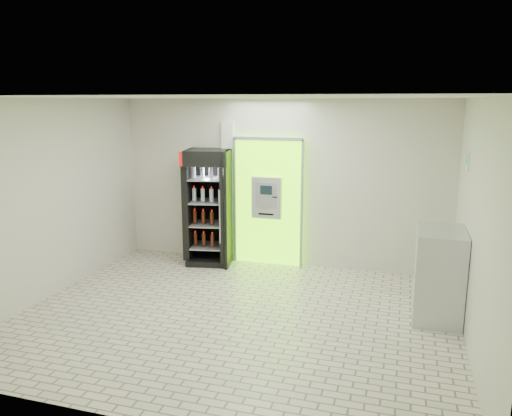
% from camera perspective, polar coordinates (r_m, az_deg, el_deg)
% --- Properties ---
extents(ground, '(6.00, 6.00, 0.00)m').
position_cam_1_polar(ground, '(7.16, -2.29, -12.22)').
color(ground, '#BEB69D').
rests_on(ground, ground).
extents(room_shell, '(6.00, 6.00, 6.00)m').
position_cam_1_polar(room_shell, '(6.62, -2.43, 2.47)').
color(room_shell, beige).
rests_on(room_shell, ground).
extents(atm_assembly, '(1.30, 0.24, 2.33)m').
position_cam_1_polar(atm_assembly, '(9.07, 1.42, 0.80)').
color(atm_assembly, '#67E801').
rests_on(atm_assembly, ground).
extents(pillar, '(0.22, 0.11, 2.60)m').
position_cam_1_polar(pillar, '(9.31, -3.15, 1.90)').
color(pillar, silver).
rests_on(pillar, ground).
extents(beverage_cooler, '(0.91, 0.86, 2.10)m').
position_cam_1_polar(beverage_cooler, '(9.18, -5.29, -0.13)').
color(beverage_cooler, black).
rests_on(beverage_cooler, ground).
extents(steel_cabinet, '(0.63, 0.94, 1.25)m').
position_cam_1_polar(steel_cabinet, '(7.33, 20.14, -7.14)').
color(steel_cabinet, '#B7BABF').
rests_on(steel_cabinet, ground).
extents(exit_sign, '(0.02, 0.22, 0.26)m').
position_cam_1_polar(exit_sign, '(7.65, 23.04, 4.94)').
color(exit_sign, white).
rests_on(exit_sign, room_shell).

